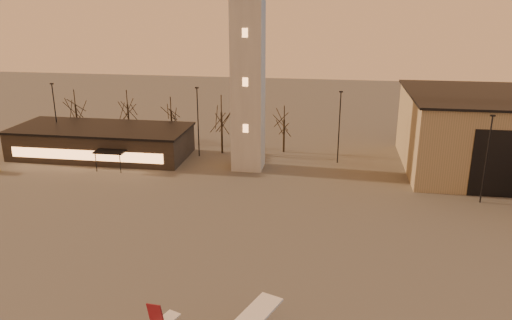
% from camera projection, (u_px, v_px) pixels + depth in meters
% --- Properties ---
extents(ground, '(220.00, 220.00, 0.00)m').
position_uv_depth(ground, '(185.00, 287.00, 39.90)').
color(ground, '#44413E').
rests_on(ground, ground).
extents(control_tower, '(6.80, 6.80, 32.60)m').
position_uv_depth(control_tower, '(248.00, 45.00, 63.04)').
color(control_tower, '#A19E98').
rests_on(control_tower, ground).
extents(terminal, '(25.40, 12.20, 4.30)m').
position_uv_depth(terminal, '(102.00, 141.00, 72.54)').
color(terminal, black).
rests_on(terminal, ground).
extents(light_poles, '(58.50, 12.25, 10.14)m').
position_uv_depth(light_poles, '(253.00, 127.00, 67.28)').
color(light_poles, black).
rests_on(light_poles, ground).
extents(tree_row, '(37.20, 9.20, 8.80)m').
position_uv_depth(tree_row, '(171.00, 108.00, 76.88)').
color(tree_row, black).
rests_on(tree_row, ground).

